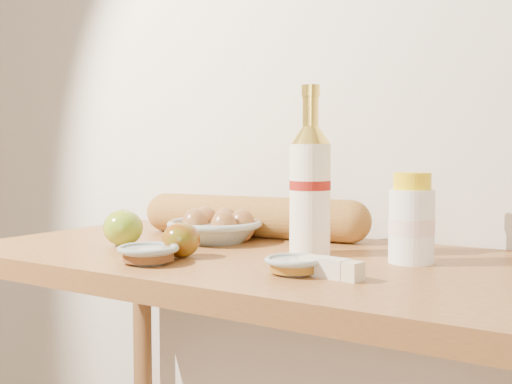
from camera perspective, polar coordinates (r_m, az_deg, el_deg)
back_wall at (r=1.51m, az=7.57°, el=11.46°), size 3.50×0.02×2.60m
table at (r=1.25m, az=0.76°, el=-11.11°), size 1.20×0.60×0.90m
bourbon_bottle at (r=1.21m, az=4.83°, el=0.50°), size 0.10×0.10×0.32m
cream_bottle at (r=1.15m, az=13.66°, el=-2.53°), size 0.10×0.10×0.16m
egg_bowl at (r=1.38m, az=-3.58°, el=-3.24°), size 0.20×0.20×0.07m
baguette at (r=1.45m, az=-0.37°, el=-2.20°), size 0.56×0.16×0.09m
apple_yellowgreen at (r=1.35m, az=-11.73°, el=-3.14°), size 0.09×0.09×0.07m
apple_redgreen_front at (r=1.19m, az=-6.68°, el=-4.26°), size 0.09×0.09×0.07m
apple_redgreen_right at (r=1.19m, az=-6.67°, el=-4.24°), size 0.08×0.08×0.07m
sugar_bowl at (r=1.14m, az=-9.55°, el=-5.45°), size 0.12×0.12×0.03m
syrup_bowl at (r=1.03m, az=3.38°, el=-6.50°), size 0.12×0.12×0.03m
butter_stick at (r=1.01m, az=6.70°, el=-6.74°), size 0.11×0.05×0.03m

